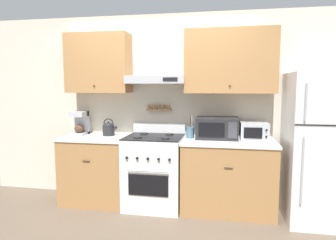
{
  "coord_description": "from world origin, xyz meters",
  "views": [
    {
      "loc": [
        0.87,
        -3.42,
        1.58
      ],
      "look_at": [
        0.19,
        0.27,
        1.16
      ],
      "focal_mm": 32.0,
      "sensor_mm": 36.0,
      "label": 1
    }
  ],
  "objects_px": {
    "stove_range": "(154,171)",
    "microwave": "(217,128)",
    "utensil_crock": "(190,132)",
    "tea_kettle": "(109,129)",
    "coffee_maker": "(81,123)",
    "refrigerator": "(321,148)",
    "toaster_oven": "(254,131)"
  },
  "relations": [
    {
      "from": "stove_range",
      "to": "microwave",
      "type": "bearing_deg",
      "value": 10.13
    },
    {
      "from": "stove_range",
      "to": "utensil_crock",
      "type": "bearing_deg",
      "value": 15.38
    },
    {
      "from": "tea_kettle",
      "to": "coffee_maker",
      "type": "distance_m",
      "value": 0.43
    },
    {
      "from": "refrigerator",
      "to": "coffee_maker",
      "type": "relative_size",
      "value": 5.32
    },
    {
      "from": "utensil_crock",
      "to": "toaster_oven",
      "type": "distance_m",
      "value": 0.81
    },
    {
      "from": "refrigerator",
      "to": "coffee_maker",
      "type": "height_order",
      "value": "refrigerator"
    },
    {
      "from": "tea_kettle",
      "to": "refrigerator",
      "type": "bearing_deg",
      "value": -3.84
    },
    {
      "from": "stove_range",
      "to": "tea_kettle",
      "type": "distance_m",
      "value": 0.86
    },
    {
      "from": "refrigerator",
      "to": "coffee_maker",
      "type": "distance_m",
      "value": 3.11
    },
    {
      "from": "stove_range",
      "to": "toaster_oven",
      "type": "xyz_separation_m",
      "value": [
        1.26,
        0.12,
        0.54
      ]
    },
    {
      "from": "refrigerator",
      "to": "microwave",
      "type": "distance_m",
      "value": 1.23
    },
    {
      "from": "stove_range",
      "to": "microwave",
      "type": "distance_m",
      "value": 0.99
    },
    {
      "from": "refrigerator",
      "to": "utensil_crock",
      "type": "distance_m",
      "value": 1.56
    },
    {
      "from": "tea_kettle",
      "to": "toaster_oven",
      "type": "relative_size",
      "value": 0.7
    },
    {
      "from": "stove_range",
      "to": "tea_kettle",
      "type": "relative_size",
      "value": 4.55
    },
    {
      "from": "coffee_maker",
      "to": "utensil_crock",
      "type": "bearing_deg",
      "value": -1.2
    },
    {
      "from": "tea_kettle",
      "to": "microwave",
      "type": "xyz_separation_m",
      "value": [
        1.47,
        0.02,
        0.04
      ]
    },
    {
      "from": "utensil_crock",
      "to": "coffee_maker",
      "type": "bearing_deg",
      "value": 178.8
    },
    {
      "from": "coffee_maker",
      "to": "refrigerator",
      "type": "bearing_deg",
      "value": -3.91
    },
    {
      "from": "tea_kettle",
      "to": "utensil_crock",
      "type": "relative_size",
      "value": 0.79
    },
    {
      "from": "stove_range",
      "to": "utensil_crock",
      "type": "height_order",
      "value": "utensil_crock"
    },
    {
      "from": "utensil_crock",
      "to": "stove_range",
      "type": "bearing_deg",
      "value": -164.62
    },
    {
      "from": "microwave",
      "to": "refrigerator",
      "type": "bearing_deg",
      "value": -9.31
    },
    {
      "from": "tea_kettle",
      "to": "microwave",
      "type": "height_order",
      "value": "microwave"
    },
    {
      "from": "utensil_crock",
      "to": "toaster_oven",
      "type": "height_order",
      "value": "utensil_crock"
    },
    {
      "from": "stove_range",
      "to": "tea_kettle",
      "type": "xyz_separation_m",
      "value": [
        -0.67,
        0.13,
        0.53
      ]
    },
    {
      "from": "stove_range",
      "to": "coffee_maker",
      "type": "relative_size",
      "value": 3.3
    },
    {
      "from": "utensil_crock",
      "to": "tea_kettle",
      "type": "bearing_deg",
      "value": -180.0
    },
    {
      "from": "refrigerator",
      "to": "toaster_oven",
      "type": "xyz_separation_m",
      "value": [
        -0.74,
        0.18,
        0.15
      ]
    },
    {
      "from": "refrigerator",
      "to": "utensil_crock",
      "type": "height_order",
      "value": "refrigerator"
    },
    {
      "from": "stove_range",
      "to": "refrigerator",
      "type": "distance_m",
      "value": 2.04
    },
    {
      "from": "stove_range",
      "to": "toaster_oven",
      "type": "relative_size",
      "value": 3.17
    }
  ]
}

